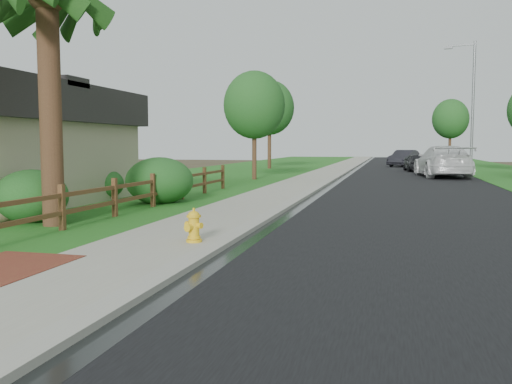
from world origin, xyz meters
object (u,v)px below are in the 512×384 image
(fire_hydrant, at_px, (194,226))
(white_suv, at_px, (443,161))
(dark_car_mid, at_px, (417,162))
(ranch_fence, at_px, (135,192))
(streetlight, at_px, (470,100))

(fire_hydrant, relative_size, white_suv, 0.10)
(white_suv, bearing_deg, dark_car_mid, -86.77)
(white_suv, xyz_separation_m, dark_car_mid, (-1.23, 7.12, -0.28))
(ranch_fence, height_order, fire_hydrant, ranch_fence)
(ranch_fence, relative_size, streetlight, 1.94)
(dark_car_mid, bearing_deg, white_suv, 93.88)
(fire_hydrant, bearing_deg, ranch_fence, 127.90)
(streetlight, bearing_deg, ranch_fence, -116.73)
(fire_hydrant, bearing_deg, streetlight, 73.19)
(fire_hydrant, distance_m, dark_car_mid, 32.66)
(white_suv, xyz_separation_m, streetlight, (1.92, 3.53, 3.98))
(ranch_fence, relative_size, white_suv, 2.59)
(dark_car_mid, bearing_deg, ranch_fence, 66.08)
(white_suv, height_order, dark_car_mid, white_suv)
(ranch_fence, bearing_deg, white_suv, 63.59)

